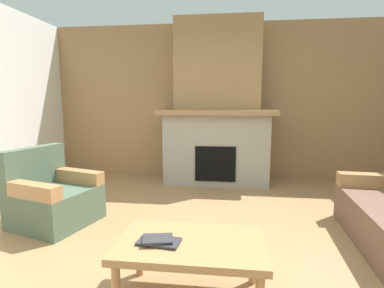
% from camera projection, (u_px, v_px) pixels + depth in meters
% --- Properties ---
extents(ground, '(9.00, 9.00, 0.00)m').
position_uv_depth(ground, '(203.00, 263.00, 2.49)').
color(ground, '#9E754C').
extents(wall_back_wood_panel, '(6.00, 0.12, 2.70)m').
position_uv_depth(wall_back_wood_panel, '(218.00, 102.00, 5.23)').
color(wall_back_wood_panel, '#997047').
rests_on(wall_back_wood_panel, ground).
extents(fireplace, '(1.90, 0.82, 2.70)m').
position_uv_depth(fireplace, '(217.00, 113.00, 4.89)').
color(fireplace, gray).
rests_on(fireplace, ground).
extents(armchair, '(0.94, 0.94, 0.85)m').
position_uv_depth(armchair, '(52.00, 198.00, 3.28)').
color(armchair, '#4C604C').
rests_on(armchair, ground).
extents(coffee_table, '(1.00, 0.60, 0.43)m').
position_uv_depth(coffee_table, '(191.00, 248.00, 1.99)').
color(coffee_table, '#A87A4C').
rests_on(coffee_table, ground).
extents(book_stack_near_edge, '(0.30, 0.18, 0.04)m').
position_uv_depth(book_stack_near_edge, '(158.00, 241.00, 1.95)').
color(book_stack_near_edge, '#2D2D33').
rests_on(book_stack_near_edge, coffee_table).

